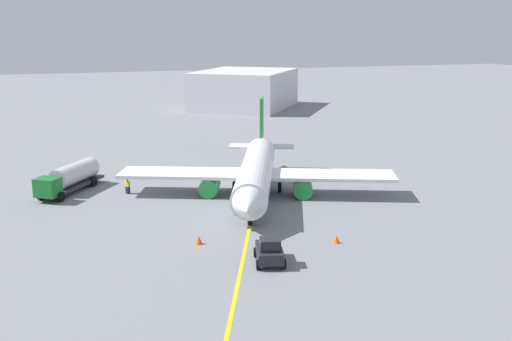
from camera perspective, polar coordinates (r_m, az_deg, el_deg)
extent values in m
plane|color=slate|center=(65.06, 0.00, -2.57)|extent=(400.00, 400.00, 0.00)
cylinder|color=white|center=(64.34, 0.00, -0.19)|extent=(22.60, 11.81, 3.55)
cube|color=#238C3D|center=(64.58, 0.00, -1.03)|extent=(21.18, 10.75, 0.99)
cone|color=white|center=(52.09, -0.81, -3.55)|extent=(4.22, 4.35, 3.41)
cone|color=white|center=(77.30, 0.58, 2.44)|extent=(5.26, 4.46, 3.02)
cube|color=#238C3D|center=(76.01, 0.56, 5.17)|extent=(3.10, 1.52, 5.20)
cube|color=white|center=(76.66, 0.55, 2.38)|extent=(5.35, 8.69, 0.24)
cube|color=white|center=(65.42, 0.05, -0.36)|extent=(15.89, 30.35, 0.36)
cylinder|color=#238C3D|center=(64.88, 4.60, -1.67)|extent=(3.75, 3.14, 2.10)
cylinder|color=#238C3D|center=(65.46, -4.54, -1.53)|extent=(3.75, 3.14, 2.10)
cylinder|color=#4C4C51|center=(55.62, -0.57, -4.20)|extent=(0.24, 0.24, 1.16)
cylinder|color=black|center=(55.80, -0.57, -4.77)|extent=(1.17, 0.78, 1.10)
cylinder|color=#4C4C51|center=(66.59, 2.33, -1.19)|extent=(0.24, 0.24, 1.16)
cylinder|color=black|center=(66.74, 2.33, -1.67)|extent=(1.17, 0.78, 1.10)
cylinder|color=#4C4C51|center=(66.87, -2.13, -1.12)|extent=(0.24, 0.24, 1.16)
cylinder|color=black|center=(67.03, -2.12, -1.60)|extent=(1.17, 0.78, 1.10)
cube|color=#2D2D33|center=(70.34, -17.48, -1.37)|extent=(9.48, 7.65, 0.30)
cube|color=#196B28|center=(66.56, -19.66, -1.54)|extent=(3.01, 3.11, 2.00)
cube|color=black|center=(65.76, -20.14, -1.40)|extent=(1.27, 1.73, 0.90)
cylinder|color=silver|center=(70.51, -17.28, -0.23)|extent=(7.06, 5.89, 2.30)
cylinder|color=black|center=(66.44, -18.51, -2.46)|extent=(1.10, 0.92, 1.10)
cylinder|color=black|center=(67.87, -20.25, -2.26)|extent=(1.10, 0.92, 1.10)
cylinder|color=black|center=(71.69, -15.56, -1.09)|extent=(1.10, 0.92, 1.10)
cylinder|color=black|center=(73.02, -17.23, -0.94)|extent=(1.10, 0.92, 1.10)
cube|color=#232328|center=(46.97, 1.31, -8.01)|extent=(3.98, 2.81, 0.90)
cube|color=black|center=(46.18, 1.38, -7.21)|extent=(1.75, 1.89, 0.90)
cylinder|color=black|center=(48.25, -0.04, -7.98)|extent=(0.85, 0.48, 0.80)
cylinder|color=black|center=(48.44, 2.34, -7.90)|extent=(0.85, 0.48, 0.80)
cylinder|color=black|center=(45.85, 0.22, -9.17)|extent=(0.85, 0.48, 0.80)
cylinder|color=black|center=(46.05, 2.73, -9.09)|extent=(0.85, 0.48, 0.80)
cube|color=navy|center=(67.73, -12.40, -1.87)|extent=(0.54, 0.51, 0.85)
cube|color=yellow|center=(67.55, -12.43, -1.27)|extent=(0.63, 0.59, 0.60)
sphere|color=tan|center=(67.44, -12.45, -0.91)|extent=(0.24, 0.24, 0.24)
cone|color=#F2590F|center=(51.23, -5.61, -6.77)|extent=(0.65, 0.65, 0.73)
cone|color=#F2590F|center=(51.73, 7.86, -6.65)|extent=(0.63, 0.63, 0.70)
cube|color=silver|center=(138.46, -1.09, 7.94)|extent=(32.32, 30.86, 8.67)
cube|color=#4C515B|center=(141.94, -4.87, 7.50)|extent=(14.78, 10.64, 5.72)
cube|color=yellow|center=(65.06, 0.00, -2.56)|extent=(60.22, 24.33, 0.01)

